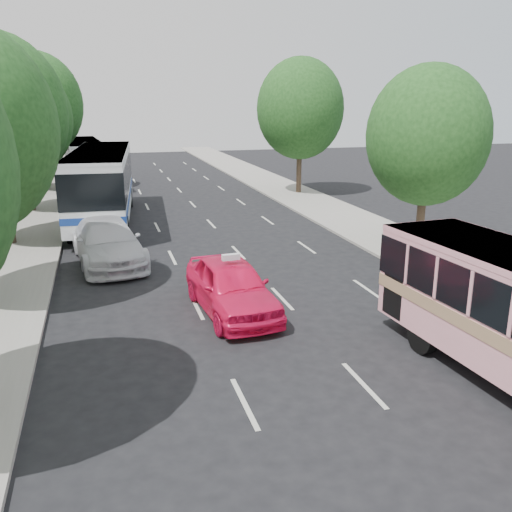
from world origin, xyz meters
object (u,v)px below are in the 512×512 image
object	(u,v)px
tour_coach_front	(102,179)
tour_coach_rear	(84,159)
pink_taxi	(231,286)
white_pickup	(108,242)

from	to	relation	value
tour_coach_front	tour_coach_rear	size ratio (longest dim) A/B	1.12
pink_taxi	white_pickup	distance (m)	7.54
pink_taxi	tour_coach_front	size ratio (longest dim) A/B	0.38
pink_taxi	white_pickup	size ratio (longest dim) A/B	0.83
pink_taxi	tour_coach_front	xyz separation A→B (m)	(-3.59, 14.84, 1.49)
white_pickup	pink_taxi	bearing A→B (deg)	-68.99
pink_taxi	tour_coach_rear	bearing A→B (deg)	94.72
pink_taxi	white_pickup	bearing A→B (deg)	113.86
white_pickup	tour_coach_rear	size ratio (longest dim) A/B	0.52
pink_taxi	tour_coach_front	distance (m)	15.34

